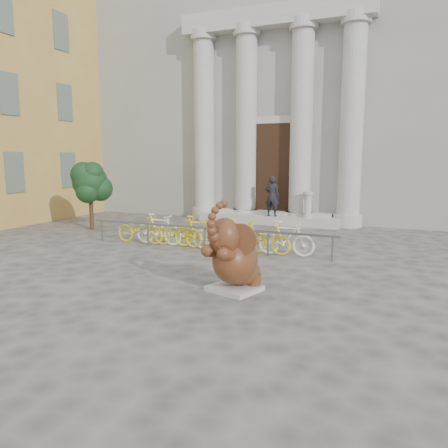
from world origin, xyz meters
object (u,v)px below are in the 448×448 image
at_px(elephant_statue, 234,258).
at_px(tree, 90,183).
at_px(bike_rack, 208,233).
at_px(pedestrian, 272,196).

xyz_separation_m(elephant_statue, tree, (-7.87, 5.14, 1.12)).
xyz_separation_m(bike_rack, pedestrian, (0.48, 5.37, 0.70)).
distance_m(tree, pedestrian, 7.24).
xyz_separation_m(bike_rack, tree, (-5.59, 1.48, 1.33)).
relative_size(elephant_statue, tree, 0.75).
bearing_deg(elephant_statue, bike_rack, 140.03).
height_order(tree, pedestrian, tree).
bearing_deg(tree, pedestrian, 32.67).
height_order(elephant_statue, tree, tree).
xyz_separation_m(tree, pedestrian, (6.07, 3.89, -0.63)).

